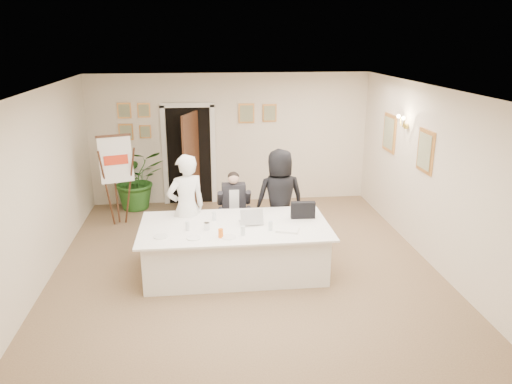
{
  "coord_description": "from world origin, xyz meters",
  "views": [
    {
      "loc": [
        -0.63,
        -7.15,
        3.54
      ],
      "look_at": [
        0.24,
        0.6,
        1.09
      ],
      "focal_mm": 35.0,
      "sensor_mm": 36.0,
      "label": 1
    }
  ],
  "objects": [
    {
      "name": "glass_c",
      "position": [
        0.35,
        -0.32,
        0.84
      ],
      "size": [
        0.06,
        0.06,
        0.14
      ],
      "primitive_type": "cylinder",
      "rotation": [
        0.0,
        0.0,
        0.04
      ],
      "color": "silver",
      "rests_on": "conference_table"
    },
    {
      "name": "laptop",
      "position": [
        0.1,
        0.03,
        0.91
      ],
      "size": [
        0.38,
        0.39,
        0.28
      ],
      "primitive_type": null,
      "rotation": [
        0.0,
        0.0,
        0.08
      ],
      "color": "#B7BABC",
      "rests_on": "conference_table"
    },
    {
      "name": "steel_jug",
      "position": [
        -0.59,
        -0.18,
        0.83
      ],
      "size": [
        0.11,
        0.11,
        0.11
      ],
      "primitive_type": "cylinder",
      "rotation": [
        0.0,
        0.0,
        0.35
      ],
      "color": "silver",
      "rests_on": "conference_table"
    },
    {
      "name": "plate_left",
      "position": [
        -1.25,
        -0.4,
        0.78
      ],
      "size": [
        0.25,
        0.25,
        0.01
      ],
      "primitive_type": "cylinder",
      "rotation": [
        0.0,
        0.0,
        -0.2
      ],
      "color": "white",
      "rests_on": "conference_table"
    },
    {
      "name": "standing_woman",
      "position": [
        0.68,
        0.9,
        0.86
      ],
      "size": [
        0.89,
        0.63,
        1.73
      ],
      "primitive_type": "imported",
      "rotation": [
        0.0,
        0.0,
        3.24
      ],
      "color": "black",
      "rests_on": "floor"
    },
    {
      "name": "wall_right",
      "position": [
        3.0,
        0.0,
        1.4
      ],
      "size": [
        0.1,
        7.0,
        2.8
      ],
      "primitive_type": "cube",
      "color": "white",
      "rests_on": "floor"
    },
    {
      "name": "wall_front",
      "position": [
        0.0,
        -3.5,
        1.4
      ],
      "size": [
        6.0,
        0.1,
        2.8
      ],
      "primitive_type": "cube",
      "color": "white",
      "rests_on": "floor"
    },
    {
      "name": "standing_man",
      "position": [
        -0.9,
        0.5,
        0.89
      ],
      "size": [
        0.77,
        0.65,
        1.78
      ],
      "primitive_type": "imported",
      "rotation": [
        0.0,
        0.0,
        3.56
      ],
      "color": "white",
      "rests_on": "floor"
    },
    {
      "name": "pictures_back_wall",
      "position": [
        -0.8,
        3.47,
        1.85
      ],
      "size": [
        3.4,
        0.06,
        0.8
      ],
      "primitive_type": null,
      "color": "#E19C4D",
      "rests_on": "wall_back"
    },
    {
      "name": "laptop_bag",
      "position": [
        0.93,
        0.15,
        0.91
      ],
      "size": [
        0.39,
        0.12,
        0.27
      ],
      "primitive_type": "cube",
      "rotation": [
        0.0,
        0.0,
        -0.05
      ],
      "color": "black",
      "rests_on": "conference_table"
    },
    {
      "name": "seated_man",
      "position": [
        -0.1,
        1.11,
        0.66
      ],
      "size": [
        0.61,
        0.64,
        1.31
      ],
      "primitive_type": null,
      "rotation": [
        0.0,
        0.0,
        0.08
      ],
      "color": "black",
      "rests_on": "floor"
    },
    {
      "name": "wall_left",
      "position": [
        -3.0,
        0.0,
        1.4
      ],
      "size": [
        0.1,
        7.0,
        2.8
      ],
      "primitive_type": "cube",
      "color": "white",
      "rests_on": "floor"
    },
    {
      "name": "wall_back",
      "position": [
        0.0,
        3.5,
        1.4
      ],
      "size": [
        6.0,
        0.1,
        2.8
      ],
      "primitive_type": "cube",
      "color": "white",
      "rests_on": "floor"
    },
    {
      "name": "glass_a",
      "position": [
        -0.87,
        -0.18,
        0.84
      ],
      "size": [
        0.07,
        0.07,
        0.14
      ],
      "primitive_type": "cylinder",
      "rotation": [
        0.0,
        0.0,
        0.16
      ],
      "color": "silver",
      "rests_on": "conference_table"
    },
    {
      "name": "doorway",
      "position": [
        -0.88,
        3.32,
        1.04
      ],
      "size": [
        1.14,
        0.86,
        2.2
      ],
      "color": "black",
      "rests_on": "floor"
    },
    {
      "name": "plate_mid",
      "position": [
        -0.78,
        -0.5,
        0.78
      ],
      "size": [
        0.24,
        0.24,
        0.01
      ],
      "primitive_type": "cylinder",
      "rotation": [
        0.0,
        0.0,
        0.2
      ],
      "color": "white",
      "rests_on": "conference_table"
    },
    {
      "name": "flip_chart",
      "position": [
        -2.26,
        2.24,
        0.81
      ],
      "size": [
        0.63,
        0.48,
        1.75
      ],
      "color": "#351A11",
      "rests_on": "floor"
    },
    {
      "name": "pictures_right_wall",
      "position": [
        2.97,
        1.2,
        1.75
      ],
      "size": [
        0.06,
        2.2,
        0.8
      ],
      "primitive_type": null,
      "color": "#E19C4D",
      "rests_on": "wall_right"
    },
    {
      "name": "wall_sconce",
      "position": [
        2.9,
        1.2,
        2.1
      ],
      "size": [
        0.2,
        0.3,
        0.24
      ],
      "primitive_type": null,
      "color": "gold",
      "rests_on": "wall_right"
    },
    {
      "name": "glass_b",
      "position": [
        -0.07,
        -0.46,
        0.84
      ],
      "size": [
        0.07,
        0.07,
        0.14
      ],
      "primitive_type": "cylinder",
      "rotation": [
        0.0,
        0.0,
        0.1
      ],
      "color": "silver",
      "rests_on": "conference_table"
    },
    {
      "name": "oj_glass",
      "position": [
        -0.4,
        -0.51,
        0.84
      ],
      "size": [
        0.08,
        0.08,
        0.13
      ],
      "primitive_type": "cylinder",
      "rotation": [
        0.0,
        0.0,
        0.05
      ],
      "color": "orange",
      "rests_on": "conference_table"
    },
    {
      "name": "plate_near",
      "position": [
        -0.28,
        -0.52,
        0.78
      ],
      "size": [
        0.25,
        0.25,
        0.01
      ],
      "primitive_type": "cylinder",
      "rotation": [
        0.0,
        0.0,
        0.22
      ],
      "color": "white",
      "rests_on": "conference_table"
    },
    {
      "name": "paper_stack",
      "position": [
        0.6,
        -0.37,
        0.79
      ],
      "size": [
        0.38,
        0.32,
        0.03
      ],
      "primitive_type": "cube",
      "rotation": [
        0.0,
        0.0,
        -0.32
      ],
      "color": "white",
      "rests_on": "conference_table"
    },
    {
      "name": "floor",
      "position": [
        0.0,
        0.0,
        0.0
      ],
      "size": [
        7.0,
        7.0,
        0.0
      ],
      "primitive_type": "plane",
      "color": "brown",
      "rests_on": "ground"
    },
    {
      "name": "potted_palm",
      "position": [
        -2.02,
        3.2,
        0.64
      ],
      "size": [
        1.37,
        1.25,
        1.29
      ],
      "primitive_type": "imported",
      "rotation": [
        0.0,
        0.0,
        0.24
      ],
      "color": "#275D1F",
      "rests_on": "floor"
    },
    {
      "name": "ceiling",
      "position": [
        0.0,
        0.0,
        2.8
      ],
      "size": [
        6.0,
        7.0,
        0.02
      ],
      "primitive_type": "cube",
      "color": "white",
      "rests_on": "wall_back"
    },
    {
      "name": "glass_d",
      "position": [
        -0.47,
        0.2,
        0.84
      ],
      "size": [
        0.07,
        0.07,
        0.14
      ],
      "primitive_type": "cylinder",
      "rotation": [
        0.0,
        0.0,
        -0.19
      ],
      "color": "silver",
      "rests_on": "conference_table"
    },
    {
      "name": "conference_table",
      "position": [
        -0.16,
        -0.05,
        0.39
      ],
      "size": [
        2.88,
        1.53,
        0.78
      ],
      "color": "white",
      "rests_on": "floor"
    }
  ]
}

